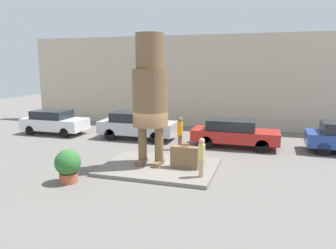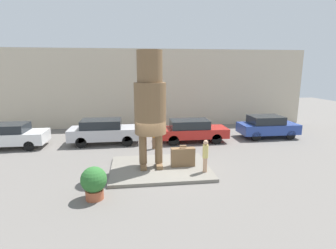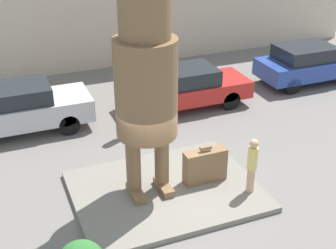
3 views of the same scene
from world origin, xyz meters
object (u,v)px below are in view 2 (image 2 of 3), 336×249
Objects in this scene: parked_car_blue at (267,126)px; parked_car_white at (11,135)px; tourist at (205,155)px; parked_car_silver at (104,131)px; parked_car_red at (192,130)px; planter_pot at (94,182)px; worker_hivis at (154,134)px; giant_suitcase at (183,157)px; statue_figure at (150,101)px.

parked_car_white is at bearing -178.96° from parked_car_blue.
parked_car_silver is (-5.27, 6.10, -0.14)m from tourist.
tourist reaches higher than parked_car_white.
parked_car_white is 11.70m from parked_car_red.
planter_pot is (0.40, -7.82, -0.17)m from parked_car_silver.
parked_car_red is 3.62× the size of planter_pot.
parked_car_blue is at bearing 44.23° from tourist.
parked_car_blue is 2.38× the size of worker_hivis.
giant_suitcase is at bearing -143.89° from parked_car_blue.
parked_car_red reaches higher than giant_suitcase.
worker_hivis reaches higher than giant_suitcase.
worker_hivis reaches higher than tourist.
parked_car_white is (-11.06, 5.90, -0.19)m from tourist.
giant_suitcase is at bearing -4.98° from statue_figure.
parked_car_silver is at bearing 92.93° from planter_pot.
parked_car_red is at bearing -2.87° from parked_car_silver.
planter_pot is at bearing -146.55° from giant_suitcase.
parked_car_red reaches higher than planter_pot.
planter_pot is (-5.52, -7.52, -0.12)m from parked_car_red.
parked_car_silver is at bearing 152.64° from worker_hivis.
parked_car_red is (3.14, 4.76, -2.64)m from statue_figure.
tourist is 0.89× the size of worker_hivis.
parked_car_white is 2.37× the size of worker_hivis.
giant_suitcase is 6.80m from parked_car_silver.
parked_car_silver is at bearing 177.13° from parked_car_red.
parked_car_silver is at bearing 118.79° from statue_figure.
parked_car_silver is 5.93m from parked_car_red.
giant_suitcase is 9.02m from parked_car_blue.
parked_car_silver reaches higher than parked_car_white.
tourist is 0.33× the size of parked_car_red.
parked_car_blue is 13.77m from planter_pot.
statue_figure is at bearing -149.76° from parked_car_blue.
parked_car_silver reaches higher than planter_pot.
tourist is 4.90m from worker_hivis.
parked_car_blue is 3.20× the size of planter_pot.
tourist is at bearing -22.63° from statue_figure.
parked_car_blue is (6.38, 6.22, -0.17)m from tourist.
statue_figure reaches higher than parked_car_red.
parked_car_white reaches higher than planter_pot.
statue_figure is 1.36× the size of parked_car_blue.
tourist is 5.84m from parked_car_red.
giant_suitcase is 0.29× the size of parked_car_white.
tourist is at bearing -64.97° from worker_hivis.
parked_car_white is 0.88× the size of parked_car_silver.
statue_figure is 10.19m from parked_car_white.
giant_suitcase is 0.76× the size of tourist.
parked_car_white is 5.79m from parked_car_silver.
giant_suitcase is at bearing 135.00° from tourist.
parked_car_white is 3.19× the size of planter_pot.
parked_car_white is 1.00× the size of parked_car_blue.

